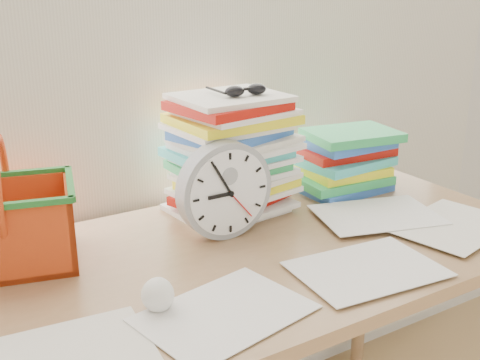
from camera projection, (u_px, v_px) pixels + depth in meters
desk at (248, 279)px, 1.35m from camera, size 1.40×0.70×0.75m
paper_stack at (232, 155)px, 1.50m from camera, size 0.34×0.30×0.30m
clock at (224, 190)px, 1.36m from camera, size 0.23×0.05×0.23m
sunglasses at (246, 90)px, 1.44m from camera, size 0.13×0.11×0.03m
book_stack at (344, 160)px, 1.68m from camera, size 0.30×0.24×0.17m
basket at (5, 203)px, 1.22m from camera, size 0.32×0.27×0.27m
crumpled_ball at (157, 294)px, 1.08m from camera, size 0.06×0.06×0.06m
scattered_papers at (248, 247)px, 1.33m from camera, size 1.26×0.42×0.02m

